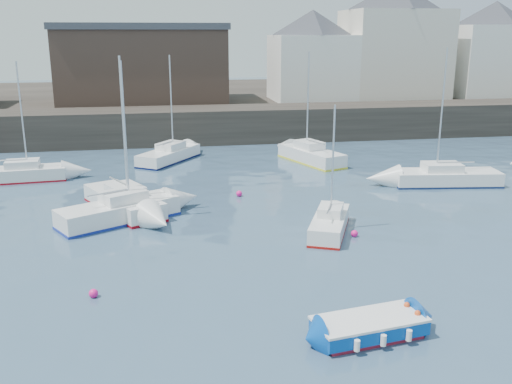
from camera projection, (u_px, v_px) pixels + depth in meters
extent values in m
plane|color=#2D4760|center=(319.00, 332.00, 18.78)|extent=(220.00, 220.00, 0.00)
cube|color=#28231E|center=(212.00, 125.00, 51.56)|extent=(90.00, 5.00, 3.00)
cube|color=#28231E|center=(197.00, 103.00, 68.66)|extent=(90.00, 32.00, 2.80)
cube|color=beige|center=(393.00, 55.00, 59.98)|extent=(10.00, 8.00, 9.00)
cube|color=white|center=(491.00, 61.00, 61.55)|extent=(9.00, 7.00, 7.50)
pyramid|color=#3A3D44|center=(496.00, 13.00, 60.21)|extent=(11.88, 11.88, 2.45)
cube|color=white|center=(312.00, 68.00, 58.34)|extent=(8.00, 7.00, 6.50)
pyramid|color=#3A3D44|center=(313.00, 22.00, 57.13)|extent=(11.14, 11.14, 2.45)
cube|color=#3D2D26|center=(143.00, 66.00, 56.85)|extent=(16.00, 10.00, 7.00)
cube|color=#3A3D44|center=(141.00, 27.00, 55.83)|extent=(16.40, 10.40, 0.60)
cube|color=maroon|center=(369.00, 335.00, 18.46)|extent=(3.46, 1.85, 0.16)
cube|color=#0546A8|center=(369.00, 326.00, 18.38)|extent=(3.78, 2.08, 0.45)
cube|color=white|center=(370.00, 319.00, 18.31)|extent=(3.85, 2.12, 0.08)
cube|color=white|center=(369.00, 324.00, 18.36)|extent=(3.00, 1.51, 0.41)
cube|color=#CCB382|center=(370.00, 321.00, 18.33)|extent=(0.42, 1.10, 0.06)
cylinder|color=white|center=(331.00, 319.00, 18.89)|extent=(0.18, 0.18, 0.36)
cylinder|color=white|center=(357.00, 346.00, 17.31)|extent=(0.18, 0.18, 0.36)
cylinder|color=white|center=(356.00, 315.00, 19.18)|extent=(0.18, 0.18, 0.36)
cylinder|color=white|center=(383.00, 340.00, 17.60)|extent=(0.18, 0.18, 0.36)
cylinder|color=white|center=(380.00, 311.00, 19.47)|extent=(0.18, 0.18, 0.36)
cylinder|color=white|center=(409.00, 335.00, 17.89)|extent=(0.18, 0.18, 0.36)
cube|color=white|center=(119.00, 212.00, 29.68)|extent=(6.42, 4.82, 1.02)
cube|color=navy|center=(119.00, 220.00, 29.80)|extent=(6.49, 4.87, 0.14)
cube|color=white|center=(123.00, 196.00, 29.65)|extent=(2.64, 2.38, 0.57)
cylinder|color=silver|center=(125.00, 133.00, 28.95)|extent=(0.11, 0.11, 7.19)
cube|color=white|center=(123.00, 202.00, 31.57)|extent=(4.75, 6.70, 0.97)
cube|color=#94060F|center=(124.00, 209.00, 31.68)|extent=(4.80, 6.77, 0.13)
cube|color=white|center=(125.00, 190.00, 31.12)|extent=(2.40, 2.72, 0.54)
cylinder|color=silver|center=(124.00, 128.00, 29.94)|extent=(0.11, 0.11, 7.43)
cube|color=white|center=(330.00, 224.00, 28.06)|extent=(3.28, 4.90, 0.84)
cube|color=#9A100B|center=(329.00, 231.00, 28.15)|extent=(3.31, 4.95, 0.11)
cube|color=white|center=(331.00, 210.00, 28.10)|extent=(1.70, 1.96, 0.47)
cylinder|color=silver|center=(333.00, 160.00, 27.65)|extent=(0.09, 0.09, 5.40)
cube|color=white|center=(446.00, 178.00, 36.86)|extent=(6.95, 3.02, 0.93)
cube|color=#132047|center=(446.00, 184.00, 36.97)|extent=(7.02, 3.05, 0.12)
cube|color=white|center=(442.00, 167.00, 36.65)|extent=(2.55, 1.91, 0.52)
cylinder|color=silver|center=(442.00, 111.00, 35.66)|extent=(0.10, 0.10, 7.73)
cube|color=white|center=(19.00, 174.00, 37.84)|extent=(6.14, 2.44, 0.90)
cube|color=maroon|center=(19.00, 180.00, 37.95)|extent=(6.20, 2.46, 0.12)
cube|color=white|center=(22.00, 164.00, 37.73)|extent=(2.22, 1.62, 0.50)
cylinder|color=silver|center=(22.00, 116.00, 36.94)|extent=(0.10, 0.10, 6.89)
cube|color=white|center=(311.00, 156.00, 43.26)|extent=(4.03, 6.54, 1.02)
cube|color=yellow|center=(311.00, 161.00, 43.38)|extent=(4.07, 6.61, 0.14)
cube|color=white|center=(309.00, 145.00, 43.31)|extent=(2.16, 2.57, 0.57)
cylinder|color=silver|center=(308.00, 101.00, 42.67)|extent=(0.11, 0.11, 7.17)
cube|color=white|center=(169.00, 156.00, 43.60)|extent=(5.10, 6.12, 0.92)
cube|color=#0A103C|center=(169.00, 161.00, 43.71)|extent=(5.15, 6.18, 0.12)
cube|color=white|center=(171.00, 146.00, 43.68)|extent=(2.42, 2.59, 0.51)
cylinder|color=silver|center=(171.00, 103.00, 43.07)|extent=(0.10, 0.10, 7.02)
sphere|color=#FF1985|center=(94.00, 297.00, 21.28)|extent=(0.34, 0.34, 0.34)
sphere|color=#FF1985|center=(354.00, 237.00, 27.60)|extent=(0.34, 0.34, 0.34)
sphere|color=#FF1985|center=(239.00, 196.00, 34.41)|extent=(0.36, 0.36, 0.36)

